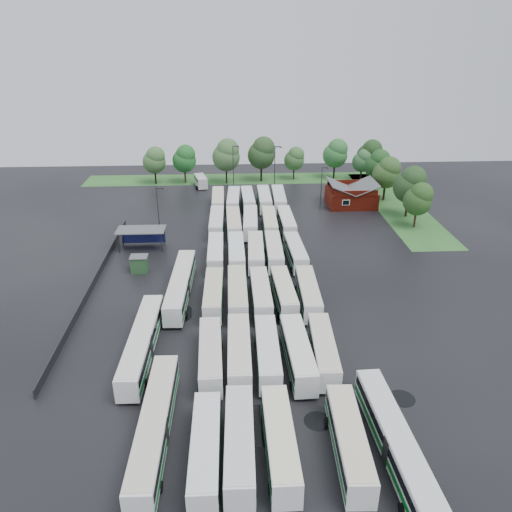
{
  "coord_description": "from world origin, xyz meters",
  "views": [
    {
      "loc": [
        -1.6,
        -58.46,
        34.71
      ],
      "look_at": [
        2.0,
        12.0,
        2.5
      ],
      "focal_mm": 35.0,
      "sensor_mm": 36.0,
      "label": 1
    }
  ],
  "objects_px": {
    "artic_bus_west_a": "(155,425)",
    "artic_bus_east": "(396,443)",
    "minibus": "(201,181)",
    "brick_building": "(351,197)"
  },
  "relations": [
    {
      "from": "brick_building",
      "to": "artic_bus_east",
      "type": "height_order",
      "value": "brick_building"
    },
    {
      "from": "brick_building",
      "to": "artic_bus_west_a",
      "type": "distance_m",
      "value": 73.71
    },
    {
      "from": "artic_bus_east",
      "to": "brick_building",
      "type": "bearing_deg",
      "value": 78.01
    },
    {
      "from": "artic_bus_west_a",
      "to": "artic_bus_east",
      "type": "distance_m",
      "value": 21.54
    },
    {
      "from": "artic_bus_west_a",
      "to": "artic_bus_east",
      "type": "xyz_separation_m",
      "value": [
        21.31,
        -3.17,
        -0.04
      ]
    },
    {
      "from": "artic_bus_east",
      "to": "minibus",
      "type": "bearing_deg",
      "value": 101.71
    },
    {
      "from": "brick_building",
      "to": "minibus",
      "type": "height_order",
      "value": "brick_building"
    },
    {
      "from": "artic_bus_east",
      "to": "artic_bus_west_a",
      "type": "bearing_deg",
      "value": 169.2
    },
    {
      "from": "brick_building",
      "to": "minibus",
      "type": "bearing_deg",
      "value": 154.78
    },
    {
      "from": "minibus",
      "to": "artic_bus_east",
      "type": "bearing_deg",
      "value": -88.93
    }
  ]
}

